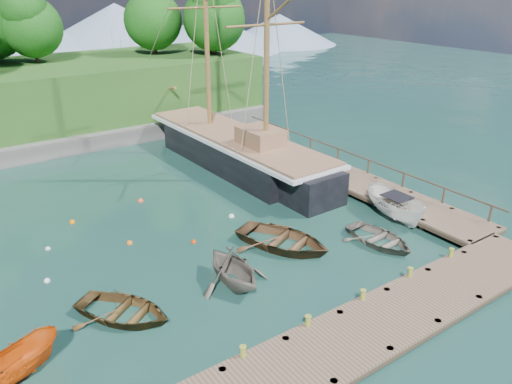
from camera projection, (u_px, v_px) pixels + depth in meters
ground at (254, 272)px, 23.87m from camera, size 160.00×160.00×0.00m
dock_near at (388, 319)px, 19.86m from camera, size 20.00×3.20×1.10m
dock_east at (331, 171)px, 35.01m from camera, size 3.20×24.00×1.10m
bollard_0 at (243, 369)px, 17.92m from camera, size 0.26×0.26×0.45m
bollard_1 at (307, 338)px, 19.50m from camera, size 0.26×0.26×0.45m
bollard_2 at (361, 311)px, 21.08m from camera, size 0.26×0.26×0.45m
bollard_3 at (408, 287)px, 22.66m from camera, size 0.26×0.26×0.45m
bollard_4 at (449, 267)px, 24.24m from camera, size 0.26×0.26×0.45m
rowboat_0 at (124, 317)px, 20.68m from camera, size 4.88×5.19×0.87m
rowboat_1 at (233, 284)px, 22.92m from camera, size 3.39×3.90×2.00m
rowboat_2 at (283, 247)px, 26.06m from camera, size 5.42×6.19×1.07m
rowboat_3 at (379, 244)px, 26.39m from camera, size 3.00×4.09×0.83m
motorboat_orange at (13, 381)px, 17.42m from camera, size 3.89×2.29×1.41m
cabin_boat_white at (394, 219)px, 29.13m from camera, size 2.63×4.92×1.80m
schooner at (236, 152)px, 36.90m from camera, size 5.02×25.99×18.78m
mooring_buoy_0 at (47, 281)px, 23.11m from camera, size 0.29×0.29×0.29m
mooring_buoy_1 at (130, 244)px, 26.39m from camera, size 0.32×0.32×0.32m
mooring_buoy_2 at (194, 242)px, 26.52m from camera, size 0.29×0.29×0.29m
mooring_buoy_3 at (231, 217)px, 29.33m from camera, size 0.35×0.35×0.35m
mooring_buoy_4 at (72, 223)px, 28.64m from camera, size 0.34×0.34×0.34m
mooring_buoy_5 at (141, 201)px, 31.37m from camera, size 0.36×0.36×0.36m
mooring_buoy_6 at (48, 249)px, 25.85m from camera, size 0.28×0.28×0.28m
distant_ridge at (19, 38)px, 77.07m from camera, size 117.00×40.00×10.00m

